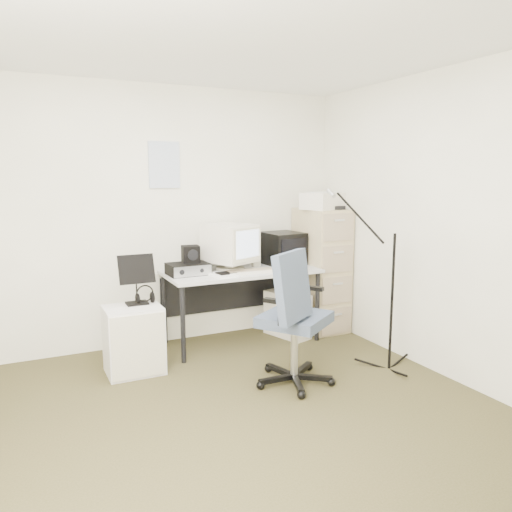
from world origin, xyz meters
name	(u,v)px	position (x,y,z in m)	size (l,w,h in m)	color
floor	(244,417)	(0.00, 0.00, -0.01)	(3.60, 3.60, 0.01)	#343019
ceiling	(243,36)	(0.00, 0.00, 2.50)	(3.60, 3.60, 0.01)	white
wall_back	(167,217)	(0.00, 1.80, 1.25)	(3.60, 0.02, 2.50)	white
wall_front	(466,299)	(0.00, -1.80, 1.25)	(3.60, 0.02, 2.50)	white
wall_right	(446,226)	(1.80, 0.00, 1.25)	(0.02, 3.60, 2.50)	white
wall_calendar	(164,165)	(-0.02, 1.79, 1.75)	(0.30, 0.02, 0.44)	white
filing_cabinet	(321,270)	(1.58, 1.48, 0.65)	(0.40, 0.60, 1.30)	tan
printer	(324,201)	(1.58, 1.45, 1.39)	(0.45, 0.31, 0.17)	silver
desk	(241,306)	(0.63, 1.45, 0.36)	(1.50, 0.70, 0.73)	silver
crt_monitor	(230,247)	(0.53, 1.50, 0.96)	(0.41, 0.43, 0.45)	silver
crt_tv	(283,248)	(1.16, 1.57, 0.90)	(0.37, 0.39, 0.33)	black
desk_speaker	(256,259)	(0.86, 1.59, 0.80)	(0.08, 0.08, 0.15)	beige
keyboard	(251,272)	(0.65, 1.28, 0.74)	(0.48, 0.17, 0.03)	silver
mouse	(277,270)	(0.92, 1.24, 0.74)	(0.06, 0.10, 0.03)	black
radio_receiver	(188,269)	(0.09, 1.47, 0.78)	(0.38, 0.27, 0.11)	black
radio_speaker	(191,254)	(0.14, 1.52, 0.92)	(0.16, 0.15, 0.16)	black
papers	(222,275)	(0.36, 1.27, 0.74)	(0.20, 0.28, 0.02)	white
pc_tower	(287,314)	(1.13, 1.40, 0.23)	(0.22, 0.49, 0.46)	silver
office_chair	(295,317)	(0.59, 0.34, 0.55)	(0.64, 0.64, 1.10)	#374151
side_cart	(134,340)	(-0.51, 1.12, 0.29)	(0.46, 0.37, 0.57)	silver
music_stand	(136,279)	(-0.46, 1.19, 0.79)	(0.30, 0.16, 0.44)	black
headphones	(145,297)	(-0.39, 1.20, 0.62)	(0.17, 0.17, 0.03)	black
mic_stand	(393,281)	(1.49, 0.25, 0.77)	(0.02, 0.02, 1.54)	black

